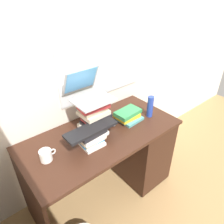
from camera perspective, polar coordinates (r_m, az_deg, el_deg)
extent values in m
plane|color=#9E7A4C|center=(2.34, -2.18, -20.72)|extent=(6.00, 6.00, 0.00)
cube|color=silver|center=(1.82, -10.46, 13.50)|extent=(6.00, 0.05, 2.60)
cube|color=silver|center=(1.93, -2.82, 15.62)|extent=(0.90, 0.01, 0.80)
cube|color=#381E14|center=(1.80, -2.67, -6.11)|extent=(1.36, 0.65, 0.03)
cube|color=#381E14|center=(1.89, -20.11, -23.19)|extent=(0.02, 0.60, 0.74)
cube|color=#381E14|center=(2.41, 10.37, -6.88)|extent=(0.02, 0.60, 0.74)
cube|color=#321B12|center=(2.26, 7.33, -9.55)|extent=(0.41, 0.56, 0.70)
cube|color=black|center=(1.83, -4.87, -4.35)|extent=(0.22, 0.16, 0.03)
cube|color=beige|center=(1.82, -4.99, -3.40)|extent=(0.23, 0.21, 0.03)
cube|color=black|center=(1.81, -5.10, -2.56)|extent=(0.20, 0.12, 0.03)
cube|color=#B22D33|center=(1.77, -4.75, -2.02)|extent=(0.17, 0.19, 0.04)
cube|color=black|center=(1.76, -4.59, -0.91)|extent=(0.24, 0.19, 0.03)
cube|color=beige|center=(1.74, -5.01, -0.16)|extent=(0.22, 0.19, 0.03)
cube|color=gray|center=(1.72, -5.16, 0.76)|extent=(0.21, 0.15, 0.03)
cube|color=#B22D33|center=(1.71, -5.07, 1.63)|extent=(0.25, 0.17, 0.03)
cube|color=#338C4C|center=(1.71, -4.86, 2.76)|extent=(0.20, 0.17, 0.02)
cube|color=white|center=(1.68, -5.62, -8.27)|extent=(0.17, 0.18, 0.03)
cube|color=#2672B2|center=(1.68, -5.91, -7.38)|extent=(0.19, 0.15, 0.02)
cube|color=beige|center=(1.66, -5.59, -7.11)|extent=(0.20, 0.15, 0.02)
cube|color=white|center=(1.65, -5.23, -6.11)|extent=(0.23, 0.14, 0.03)
cube|color=black|center=(1.62, -5.62, -5.52)|extent=(0.23, 0.14, 0.03)
cube|color=teal|center=(1.95, 4.64, -1.71)|extent=(0.21, 0.19, 0.03)
cube|color=yellow|center=(1.94, 4.02, -0.92)|extent=(0.21, 0.17, 0.03)
cube|color=#338C4C|center=(1.92, 4.29, -0.11)|extent=(0.24, 0.16, 0.04)
cube|color=#B7BABF|center=(1.69, -5.05, 3.20)|extent=(0.31, 0.24, 0.01)
cube|color=#B7BABF|center=(1.77, -8.44, 8.48)|extent=(0.31, 0.10, 0.22)
cube|color=#59A5E5|center=(1.76, -8.33, 8.50)|extent=(0.28, 0.09, 0.19)
cube|color=black|center=(1.61, -5.68, -4.64)|extent=(0.42, 0.15, 0.02)
ellipsoid|color=#A5A8AD|center=(1.87, -0.24, -3.02)|extent=(0.06, 0.10, 0.04)
cylinder|color=white|center=(1.59, -17.46, -11.14)|extent=(0.09, 0.09, 0.09)
torus|color=white|center=(1.60, -15.70, -10.25)|extent=(0.05, 0.01, 0.05)
cylinder|color=#263FA5|center=(1.98, 10.26, 1.45)|extent=(0.06, 0.06, 0.20)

